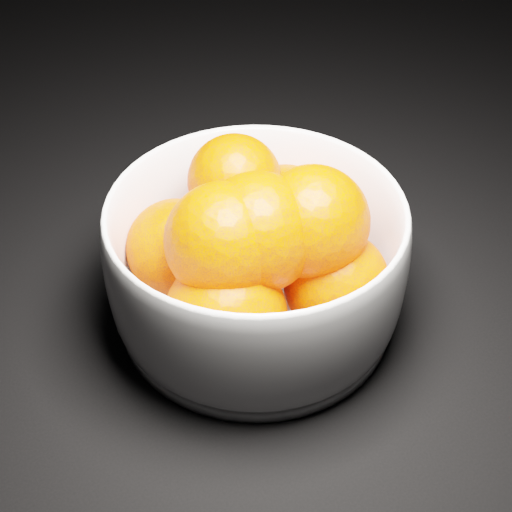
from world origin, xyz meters
TOP-DOWN VIEW (x-y plane):
  - bowl at (0.15, 0.25)m, footprint 0.25×0.25m
  - orange_pile at (0.14, 0.25)m, footprint 0.21×0.20m

SIDE VIEW (x-z plane):
  - bowl at x=0.15m, z-range 0.00..0.12m
  - orange_pile at x=0.14m, z-range 0.01..0.16m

